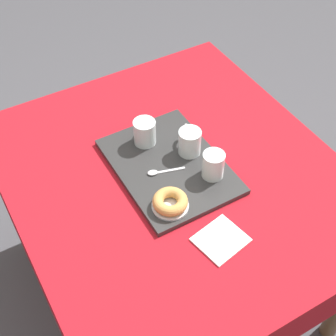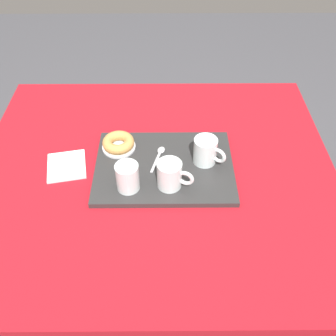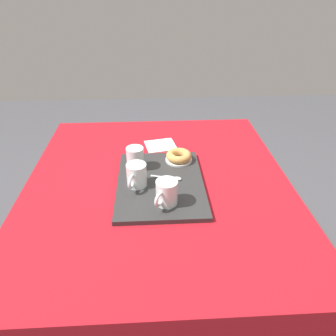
# 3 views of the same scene
# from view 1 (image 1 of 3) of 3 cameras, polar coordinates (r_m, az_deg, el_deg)

# --- Properties ---
(ground_plane) EXTENTS (6.00, 6.00, 0.00)m
(ground_plane) POSITION_cam_1_polar(r_m,az_deg,el_deg) (2.19, 0.64, -13.32)
(ground_plane) COLOR #47474C
(dining_table) EXTENTS (1.19, 1.05, 0.72)m
(dining_table) POSITION_cam_1_polar(r_m,az_deg,el_deg) (1.67, 0.81, -2.65)
(dining_table) COLOR #A8141E
(dining_table) RESTS_ON ground
(serving_tray) EXTENTS (0.45, 0.33, 0.02)m
(serving_tray) POSITION_cam_1_polar(r_m,az_deg,el_deg) (1.61, 0.11, 0.24)
(serving_tray) COLOR #2D2D2D
(serving_tray) RESTS_ON dining_table
(tea_mug_left) EXTENTS (0.11, 0.08, 0.09)m
(tea_mug_left) POSITION_cam_1_polar(r_m,az_deg,el_deg) (1.62, 2.55, 3.05)
(tea_mug_left) COLOR silver
(tea_mug_left) RESTS_ON serving_tray
(tea_mug_right) EXTENTS (0.10, 0.09, 0.09)m
(tea_mug_right) POSITION_cam_1_polar(r_m,az_deg,el_deg) (1.65, -2.75, 4.21)
(tea_mug_right) COLOR silver
(tea_mug_right) RESTS_ON serving_tray
(water_glass_near) EXTENTS (0.07, 0.07, 0.09)m
(water_glass_near) POSITION_cam_1_polar(r_m,az_deg,el_deg) (1.55, 5.32, 0.25)
(water_glass_near) COLOR silver
(water_glass_near) RESTS_ON serving_tray
(donut_plate_left) EXTENTS (0.11, 0.11, 0.01)m
(donut_plate_left) POSITION_cam_1_polar(r_m,az_deg,el_deg) (1.48, 0.26, -4.45)
(donut_plate_left) COLOR silver
(donut_plate_left) RESTS_ON serving_tray
(sugar_donut_left) EXTENTS (0.11, 0.11, 0.03)m
(sugar_donut_left) POSITION_cam_1_polar(r_m,az_deg,el_deg) (1.47, 0.26, -3.95)
(sugar_donut_left) COLOR tan
(sugar_donut_left) RESTS_ON donut_plate_left
(teaspoon_near) EXTENTS (0.05, 0.12, 0.01)m
(teaspoon_near) POSITION_cam_1_polar(r_m,az_deg,el_deg) (1.57, -1.31, -0.48)
(teaspoon_near) COLOR silver
(teaspoon_near) RESTS_ON serving_tray
(paper_napkin) EXTENTS (0.15, 0.16, 0.01)m
(paper_napkin) POSITION_cam_1_polar(r_m,az_deg,el_deg) (1.44, 6.22, -8.38)
(paper_napkin) COLOR white
(paper_napkin) RESTS_ON dining_table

